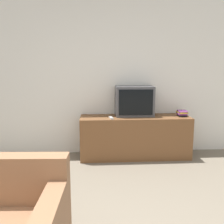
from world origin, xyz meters
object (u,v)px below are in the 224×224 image
(tv_stand, at_px, (135,137))
(book_stack, at_px, (182,113))
(television, at_px, (134,101))
(remote_on_stand, at_px, (111,118))

(tv_stand, height_order, book_stack, book_stack)
(television, height_order, book_stack, television)
(book_stack, bearing_deg, remote_on_stand, -173.32)
(tv_stand, bearing_deg, remote_on_stand, -160.05)
(tv_stand, relative_size, book_stack, 8.00)
(tv_stand, height_order, remote_on_stand, remote_on_stand)
(television, bearing_deg, remote_on_stand, -149.87)
(remote_on_stand, bearing_deg, television, 30.13)
(book_stack, bearing_deg, tv_stand, 179.35)
(television, relative_size, book_stack, 2.79)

